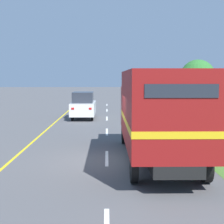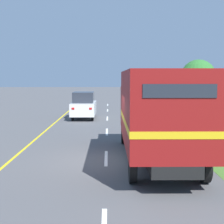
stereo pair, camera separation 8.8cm
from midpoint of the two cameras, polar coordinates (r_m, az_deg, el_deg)
ground_plane at (r=13.36m, az=-1.06°, el=-8.10°), size 200.00×200.00×0.00m
edge_line_yellow at (r=22.26m, az=-10.55°, el=-2.58°), size 0.12×53.41×0.01m
centre_dash_near at (r=13.79m, az=-1.05°, el=-7.65°), size 0.12×2.60×0.01m
centre_dash_mid_a at (r=20.27m, az=-0.98°, el=-3.30°), size 0.12×2.60×0.01m
centre_dash_mid_b at (r=26.80m, az=-0.95°, el=-1.07°), size 0.12×2.60×0.01m
centre_dash_far at (r=33.37m, az=-0.93°, el=0.29°), size 0.12×2.60×0.01m
centre_dash_farthest at (r=39.94m, az=-0.91°, el=1.20°), size 0.12×2.60×0.01m
horse_trailer_truck at (r=12.91m, az=7.54°, el=0.10°), size 2.58×8.37×3.44m
lead_car_white at (r=26.69m, az=-4.87°, el=1.11°), size 1.80×4.20×2.08m
highway_sign at (r=19.19m, az=17.67°, el=0.73°), size 2.02×0.09×2.61m
roadside_tree_mid at (r=30.33m, az=13.96°, el=5.62°), size 3.00×3.00×4.72m
delineator_post at (r=15.82m, az=14.43°, el=-4.23°), size 0.08×0.08×0.95m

